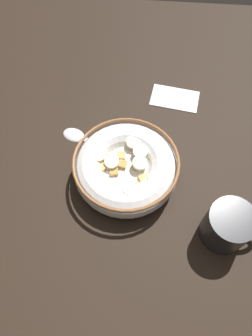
% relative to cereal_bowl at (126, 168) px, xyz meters
% --- Properties ---
extents(ground_plane, '(1.10, 1.10, 0.02)m').
position_rel_cereal_bowl_xyz_m(ground_plane, '(-0.00, 0.00, -0.04)').
color(ground_plane, black).
extents(cereal_bowl, '(0.19, 0.19, 0.06)m').
position_rel_cereal_bowl_xyz_m(cereal_bowl, '(0.00, 0.00, 0.00)').
color(cereal_bowl, white).
rests_on(cereal_bowl, ground_plane).
extents(spoon, '(0.16, 0.08, 0.01)m').
position_rel_cereal_bowl_xyz_m(spoon, '(-0.09, 0.08, -0.03)').
color(spoon, silver).
rests_on(spoon, ground_plane).
extents(coffee_mug, '(0.10, 0.08, 0.08)m').
position_rel_cereal_bowl_xyz_m(coffee_mug, '(0.17, -0.10, 0.01)').
color(coffee_mug, '#262628').
rests_on(coffee_mug, ground_plane).
extents(folded_napkin, '(0.11, 0.08, 0.00)m').
position_rel_cereal_bowl_xyz_m(folded_napkin, '(0.09, 0.20, -0.03)').
color(folded_napkin, white).
rests_on(folded_napkin, ground_plane).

